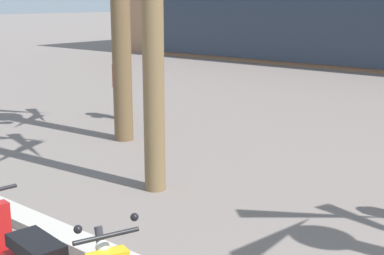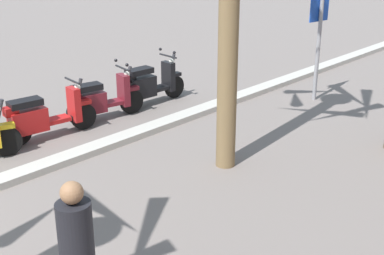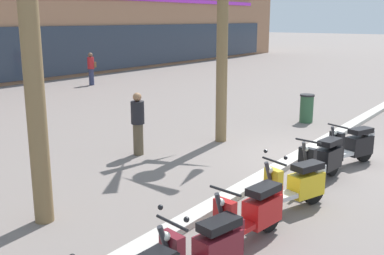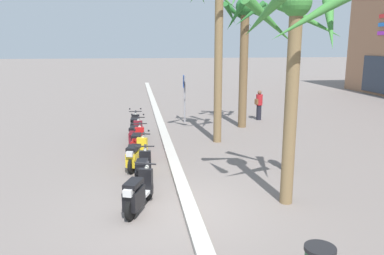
{
  "view_description": "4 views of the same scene",
  "coord_description": "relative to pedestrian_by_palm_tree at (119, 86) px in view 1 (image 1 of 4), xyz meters",
  "views": [
    {
      "loc": [
        -0.56,
        -3.34,
        2.88
      ],
      "look_at": [
        -5.08,
        2.02,
        1.22
      ],
      "focal_mm": 50.92,
      "sensor_mm": 36.0,
      "label": 1
    },
    {
      "loc": [
        0.15,
        7.57,
        3.79
      ],
      "look_at": [
        -4.64,
        3.08,
        1.28
      ],
      "focal_mm": 49.69,
      "sensor_mm": 36.0,
      "label": 2
    },
    {
      "loc": [
        -10.64,
        -3.96,
        3.4
      ],
      "look_at": [
        -2.31,
        2.07,
        0.97
      ],
      "focal_mm": 43.08,
      "sensor_mm": 36.0,
      "label": 3
    },
    {
      "loc": [
        8.79,
        -0.88,
        3.94
      ],
      "look_at": [
        -2.98,
        0.89,
        1.34
      ],
      "focal_mm": 35.95,
      "sensor_mm": 36.0,
      "label": 4
    }
  ],
  "objects": [
    {
      "name": "pedestrian_by_palm_tree",
      "position": [
        0.0,
        0.0,
        0.0
      ],
      "size": [
        0.38,
        0.45,
        1.56
      ],
      "color": "black",
      "rests_on": "ground"
    }
  ]
}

